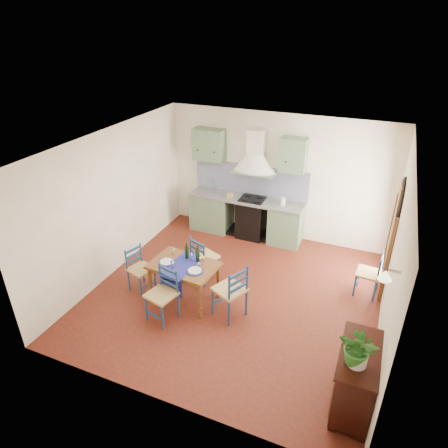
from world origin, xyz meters
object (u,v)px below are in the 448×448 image
(dining_table, at_px, (184,268))
(sideboard, at_px, (356,378))
(potted_plant, at_px, (359,348))
(chair_near, at_px, (163,294))

(dining_table, distance_m, sideboard, 3.25)
(potted_plant, bearing_deg, sideboard, 78.74)
(dining_table, relative_size, chair_near, 1.29)
(dining_table, bearing_deg, potted_plant, -23.92)
(dining_table, xyz_separation_m, chair_near, (-0.09, -0.59, -0.16))
(dining_table, xyz_separation_m, sideboard, (3.04, -1.14, -0.14))
(sideboard, distance_m, potted_plant, 0.70)
(dining_table, height_order, potted_plant, potted_plant)
(dining_table, height_order, chair_near, dining_table)
(dining_table, distance_m, potted_plant, 3.33)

